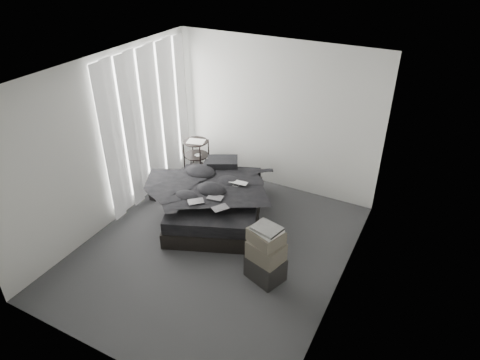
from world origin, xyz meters
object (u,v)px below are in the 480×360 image
at_px(laptop, 237,180).
at_px(box_lower, 265,268).
at_px(bed, 216,209).
at_px(side_stand, 197,161).

bearing_deg(laptop, box_lower, -51.44).
xyz_separation_m(bed, side_stand, (-0.88, 0.82, 0.27)).
height_order(bed, side_stand, side_stand).
height_order(bed, box_lower, box_lower).
distance_m(laptop, box_lower, 1.56).
xyz_separation_m(bed, laptop, (0.29, 0.17, 0.54)).
distance_m(bed, side_stand, 1.23).
bearing_deg(box_lower, laptop, 132.47).
bearing_deg(bed, laptop, 7.50).
bearing_deg(laptop, bed, -154.50).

